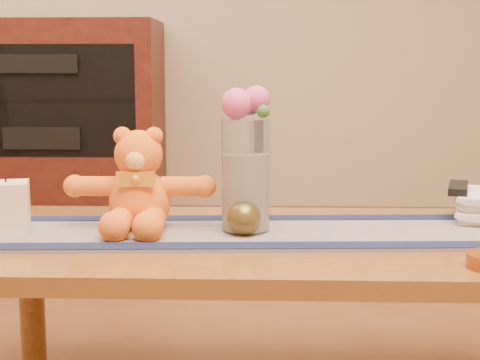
{
  "coord_description": "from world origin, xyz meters",
  "views": [
    {
      "loc": [
        0.01,
        -1.63,
        0.83
      ],
      "look_at": [
        -0.05,
        0.0,
        0.58
      ],
      "focal_mm": 54.28,
      "sensor_mm": 36.0,
      "label": 1
    }
  ],
  "objects_px": {
    "teddy_bear": "(139,181)",
    "book_bottom": "(457,216)",
    "glass_vase": "(245,175)",
    "bronze_ball": "(244,218)",
    "tv_remote": "(458,188)",
    "pillar_candle": "(7,207)"
  },
  "relations": [
    {
      "from": "teddy_bear",
      "to": "book_bottom",
      "type": "bearing_deg",
      "value": 9.65
    },
    {
      "from": "glass_vase",
      "to": "book_bottom",
      "type": "height_order",
      "value": "glass_vase"
    },
    {
      "from": "bronze_ball",
      "to": "tv_remote",
      "type": "distance_m",
      "value": 0.57
    },
    {
      "from": "glass_vase",
      "to": "book_bottom",
      "type": "bearing_deg",
      "value": 17.92
    },
    {
      "from": "teddy_bear",
      "to": "glass_vase",
      "type": "relative_size",
      "value": 1.27
    },
    {
      "from": "pillar_candle",
      "to": "book_bottom",
      "type": "relative_size",
      "value": 0.52
    },
    {
      "from": "glass_vase",
      "to": "bronze_ball",
      "type": "xyz_separation_m",
      "value": [
        -0.0,
        -0.05,
        -0.09
      ]
    },
    {
      "from": "bronze_ball",
      "to": "book_bottom",
      "type": "height_order",
      "value": "bronze_ball"
    },
    {
      "from": "pillar_candle",
      "to": "tv_remote",
      "type": "distance_m",
      "value": 1.09
    },
    {
      "from": "book_bottom",
      "to": "bronze_ball",
      "type": "bearing_deg",
      "value": -144.99
    },
    {
      "from": "pillar_candle",
      "to": "bronze_ball",
      "type": "relative_size",
      "value": 1.5
    },
    {
      "from": "pillar_candle",
      "to": "bronze_ball",
      "type": "height_order",
      "value": "pillar_candle"
    },
    {
      "from": "bronze_ball",
      "to": "book_bottom",
      "type": "relative_size",
      "value": 0.35
    },
    {
      "from": "teddy_bear",
      "to": "tv_remote",
      "type": "bearing_deg",
      "value": 9.0
    },
    {
      "from": "pillar_candle",
      "to": "book_bottom",
      "type": "xyz_separation_m",
      "value": [
        1.08,
        0.21,
        -0.06
      ]
    },
    {
      "from": "tv_remote",
      "to": "bronze_ball",
      "type": "bearing_deg",
      "value": -142.78
    },
    {
      "from": "pillar_candle",
      "to": "teddy_bear",
      "type": "bearing_deg",
      "value": 11.79
    },
    {
      "from": "teddy_bear",
      "to": "glass_vase",
      "type": "bearing_deg",
      "value": -6.85
    },
    {
      "from": "pillar_candle",
      "to": "glass_vase",
      "type": "bearing_deg",
      "value": 3.75
    },
    {
      "from": "book_bottom",
      "to": "tv_remote",
      "type": "relative_size",
      "value": 1.39
    },
    {
      "from": "book_bottom",
      "to": "pillar_candle",
      "type": "bearing_deg",
      "value": -156.36
    },
    {
      "from": "tv_remote",
      "to": "glass_vase",
      "type": "bearing_deg",
      "value": -147.22
    }
  ]
}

